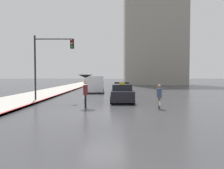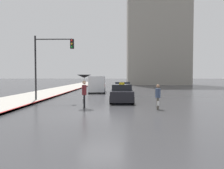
# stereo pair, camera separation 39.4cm
# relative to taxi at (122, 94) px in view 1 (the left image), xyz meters

# --- Properties ---
(ground_plane) EXTENTS (300.00, 300.00, 0.00)m
(ground_plane) POSITION_rel_taxi_xyz_m (-1.19, -5.56, -0.68)
(ground_plane) COLOR #38383A
(taxi) EXTENTS (1.91, 4.03, 1.61)m
(taxi) POSITION_rel_taxi_xyz_m (0.00, 0.00, 0.00)
(taxi) COLOR black
(taxi) RESTS_ON ground_plane
(sedan_red) EXTENTS (1.91, 4.07, 1.48)m
(sedan_red) POSITION_rel_taxi_xyz_m (0.15, 6.10, -0.01)
(sedan_red) COLOR navy
(sedan_red) RESTS_ON ground_plane
(ambulance_van) EXTENTS (2.31, 5.12, 2.12)m
(ambulance_van) POSITION_rel_taxi_xyz_m (-3.09, 10.41, 0.51)
(ambulance_van) COLOR white
(ambulance_van) RESTS_ON ground_plane
(pedestrian_with_umbrella) EXTENTS (0.97, 0.97, 2.24)m
(pedestrian_with_umbrella) POSITION_rel_taxi_xyz_m (-2.58, -3.31, 1.07)
(pedestrian_with_umbrella) COLOR black
(pedestrian_with_umbrella) RESTS_ON ground_plane
(pedestrian_man) EXTENTS (0.42, 0.63, 1.60)m
(pedestrian_man) POSITION_rel_taxi_xyz_m (2.29, -3.87, 0.25)
(pedestrian_man) COLOR #4C473D
(pedestrian_man) RESTS_ON ground_plane
(traffic_light) EXTENTS (3.33, 0.38, 5.52)m
(traffic_light) POSITION_rel_taxi_xyz_m (-5.95, 0.22, 3.16)
(traffic_light) COLOR black
(traffic_light) RESTS_ON ground_plane
(building_tower_near) EXTENTS (14.59, 8.93, 31.61)m
(building_tower_near) POSITION_rel_taxi_xyz_m (9.09, 36.19, 15.13)
(building_tower_near) COLOR gray
(building_tower_near) RESTS_ON ground_plane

